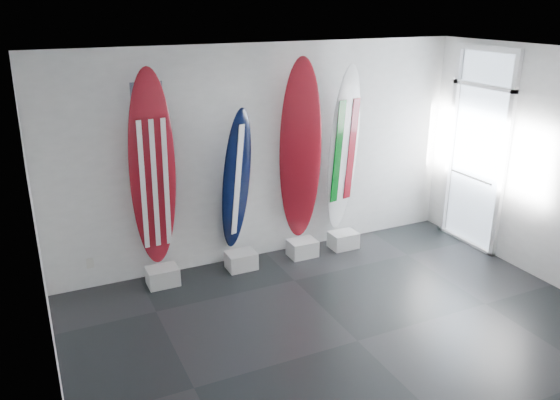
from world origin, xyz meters
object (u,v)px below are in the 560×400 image
surfboard_usa (153,171)px  surfboard_navy (236,181)px  surfboard_italy (343,151)px  surfboard_swiss (300,152)px

surfboard_usa → surfboard_navy: 1.13m
surfboard_navy → surfboard_italy: (1.65, 0.00, 0.23)m
surfboard_navy → surfboard_italy: size_ratio=0.82×
surfboard_navy → surfboard_swiss: surfboard_swiss is taller
surfboard_usa → surfboard_navy: size_ratio=1.26×
surfboard_navy → surfboard_italy: 1.66m
surfboard_usa → surfboard_italy: bearing=-1.6°
surfboard_usa → surfboard_swiss: (2.05, 0.00, 0.02)m
surfboard_navy → surfboard_italy: bearing=-17.6°
surfboard_usa → surfboard_italy: size_ratio=1.04×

